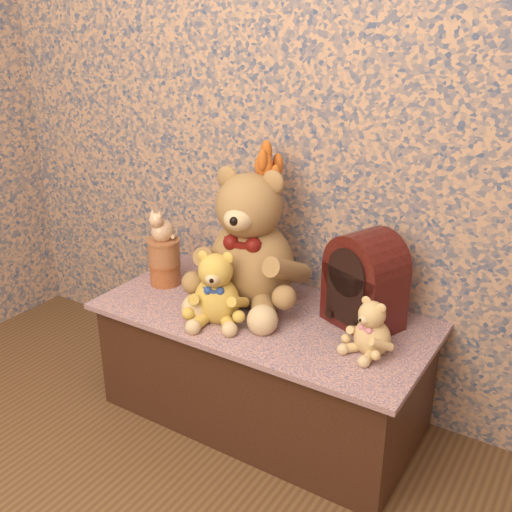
% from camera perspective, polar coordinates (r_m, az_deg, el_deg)
% --- Properties ---
extents(display_shelf, '(1.21, 0.59, 0.44)m').
position_cam_1_polar(display_shelf, '(2.27, 0.69, -10.44)').
color(display_shelf, navy).
rests_on(display_shelf, ground).
extents(teddy_large, '(0.53, 0.59, 0.55)m').
position_cam_1_polar(teddy_large, '(2.15, -0.44, 2.42)').
color(teddy_large, brown).
rests_on(teddy_large, display_shelf).
extents(teddy_medium, '(0.31, 0.33, 0.28)m').
position_cam_1_polar(teddy_medium, '(2.06, -3.80, -2.59)').
color(teddy_medium, gold).
rests_on(teddy_medium, display_shelf).
extents(teddy_small, '(0.21, 0.23, 0.20)m').
position_cam_1_polar(teddy_small, '(1.91, 11.18, -6.43)').
color(teddy_small, tan).
rests_on(teddy_small, display_shelf).
extents(cathedral_radio, '(0.29, 0.26, 0.34)m').
position_cam_1_polar(cathedral_radio, '(2.05, 10.44, -2.18)').
color(cathedral_radio, '#3E0E0B').
rests_on(cathedral_radio, display_shelf).
extents(ceramic_vase, '(0.13, 0.13, 0.19)m').
position_cam_1_polar(ceramic_vase, '(2.27, 1.23, -1.43)').
color(ceramic_vase, tan).
rests_on(ceramic_vase, display_shelf).
extents(dried_stalks, '(0.29, 0.29, 0.45)m').
position_cam_1_polar(dried_stalks, '(2.16, 1.30, 6.37)').
color(dried_stalks, '#C95E20').
rests_on(dried_stalks, ceramic_vase).
extents(biscuit_tin_lower, '(0.15, 0.15, 0.09)m').
position_cam_1_polar(biscuit_tin_lower, '(2.39, -8.70, -1.64)').
color(biscuit_tin_lower, '#B77E35').
rests_on(biscuit_tin_lower, display_shelf).
extents(biscuit_tin_upper, '(0.16, 0.16, 0.10)m').
position_cam_1_polar(biscuit_tin_upper, '(2.36, -8.83, 0.41)').
color(biscuit_tin_upper, tan).
rests_on(biscuit_tin_upper, biscuit_tin_lower).
extents(cat_figurine, '(0.10, 0.11, 0.13)m').
position_cam_1_polar(cat_figurine, '(2.32, -8.99, 3.05)').
color(cat_figurine, silver).
rests_on(cat_figurine, biscuit_tin_upper).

